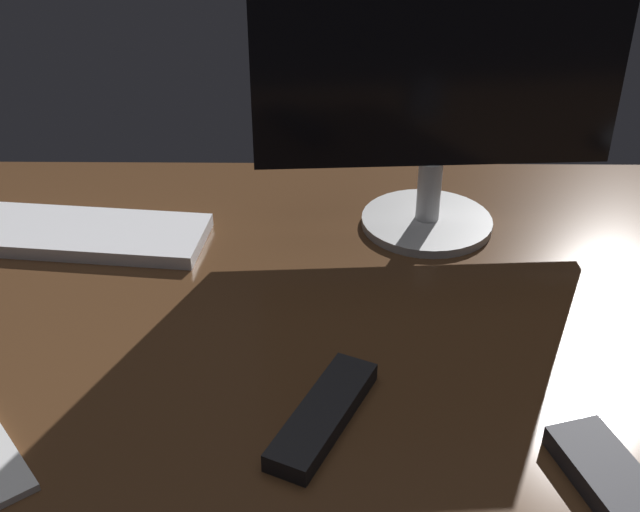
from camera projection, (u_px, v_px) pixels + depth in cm
name	position (u px, v px, depth cm)	size (l,w,h in cm)	color
desk	(357.00, 312.00, 99.14)	(140.00, 84.00, 2.00)	#4C301C
monitor	(439.00, 70.00, 104.11)	(49.10, 18.85, 42.79)	silver
keyboard	(73.00, 233.00, 112.22)	(37.25, 12.51, 1.89)	white
media_remote	(627.00, 499.00, 70.76)	(11.00, 19.37, 3.64)	#2D2D33
tv_remote	(323.00, 414.00, 80.32)	(17.18, 4.67, 2.05)	black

